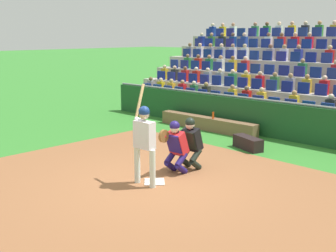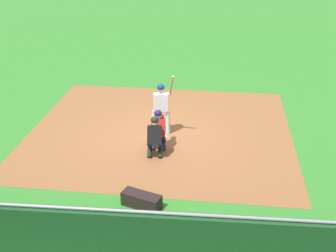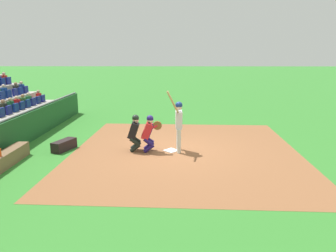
{
  "view_description": "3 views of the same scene",
  "coord_description": "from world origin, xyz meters",
  "px_view_note": "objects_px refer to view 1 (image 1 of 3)",
  "views": [
    {
      "loc": [
        -6.18,
        6.23,
        3.2
      ],
      "look_at": [
        -0.38,
        -0.03,
        1.34
      ],
      "focal_mm": 44.49,
      "sensor_mm": 36.0,
      "label": 1
    },
    {
      "loc": [
        1.4,
        -12.46,
        6.43
      ],
      "look_at": [
        0.39,
        -1.08,
        0.94
      ],
      "focal_mm": 46.15,
      "sensor_mm": 36.0,
      "label": 2
    },
    {
      "loc": [
        10.78,
        0.06,
        3.32
      ],
      "look_at": [
        -0.13,
        -0.12,
        0.86
      ],
      "focal_mm": 34.24,
      "sensor_mm": 36.0,
      "label": 3
    }
  ],
  "objects_px": {
    "catcher_crouching": "(175,144)",
    "water_bottle_on_bench": "(213,115)",
    "batter_at_plate": "(144,136)",
    "dugout_bench": "(207,123)",
    "home_plate_marker": "(154,182)",
    "equipment_duffel_bag": "(248,143)",
    "home_plate_umpire": "(191,141)"
  },
  "relations": [
    {
      "from": "catcher_crouching",
      "to": "water_bottle_on_bench",
      "type": "bearing_deg",
      "value": -64.32
    },
    {
      "from": "batter_at_plate",
      "to": "dugout_bench",
      "type": "distance_m",
      "value": 5.81
    },
    {
      "from": "home_plate_marker",
      "to": "equipment_duffel_bag",
      "type": "xyz_separation_m",
      "value": [
        -0.03,
        -3.78,
        0.16
      ]
    },
    {
      "from": "dugout_bench",
      "to": "equipment_duffel_bag",
      "type": "relative_size",
      "value": 3.93
    },
    {
      "from": "catcher_crouching",
      "to": "dugout_bench",
      "type": "xyz_separation_m",
      "value": [
        2.31,
        -4.23,
        -0.5
      ]
    },
    {
      "from": "batter_at_plate",
      "to": "dugout_bench",
      "type": "height_order",
      "value": "batter_at_plate"
    },
    {
      "from": "home_plate_umpire",
      "to": "dugout_bench",
      "type": "xyz_separation_m",
      "value": [
        2.37,
        -3.73,
        -0.49
      ]
    },
    {
      "from": "catcher_crouching",
      "to": "home_plate_marker",
      "type": "bearing_deg",
      "value": 95.14
    },
    {
      "from": "dugout_bench",
      "to": "home_plate_marker",
      "type": "bearing_deg",
      "value": 115.47
    },
    {
      "from": "dugout_bench",
      "to": "water_bottle_on_bench",
      "type": "height_order",
      "value": "water_bottle_on_bench"
    },
    {
      "from": "dugout_bench",
      "to": "catcher_crouching",
      "type": "bearing_deg",
      "value": 118.65
    },
    {
      "from": "home_plate_marker",
      "to": "dugout_bench",
      "type": "distance_m",
      "value": 5.55
    },
    {
      "from": "home_plate_marker",
      "to": "home_plate_umpire",
      "type": "bearing_deg",
      "value": -89.32
    },
    {
      "from": "batter_at_plate",
      "to": "home_plate_umpire",
      "type": "height_order",
      "value": "batter_at_plate"
    },
    {
      "from": "dugout_bench",
      "to": "water_bottle_on_bench",
      "type": "bearing_deg",
      "value": 164.25
    },
    {
      "from": "batter_at_plate",
      "to": "catcher_crouching",
      "type": "bearing_deg",
      "value": -88.93
    },
    {
      "from": "home_plate_umpire",
      "to": "catcher_crouching",
      "type": "bearing_deg",
      "value": 83.91
    },
    {
      "from": "catcher_crouching",
      "to": "water_bottle_on_bench",
      "type": "distance_m",
      "value": 4.6
    },
    {
      "from": "home_plate_marker",
      "to": "home_plate_umpire",
      "type": "height_order",
      "value": "home_plate_umpire"
    },
    {
      "from": "batter_at_plate",
      "to": "home_plate_umpire",
      "type": "bearing_deg",
      "value": -91.31
    },
    {
      "from": "catcher_crouching",
      "to": "home_plate_umpire",
      "type": "xyz_separation_m",
      "value": [
        -0.05,
        -0.51,
        -0.01
      ]
    },
    {
      "from": "home_plate_umpire",
      "to": "dugout_bench",
      "type": "relative_size",
      "value": 0.34
    },
    {
      "from": "home_plate_marker",
      "to": "equipment_duffel_bag",
      "type": "distance_m",
      "value": 3.79
    },
    {
      "from": "home_plate_marker",
      "to": "batter_at_plate",
      "type": "distance_m",
      "value": 1.1
    },
    {
      "from": "home_plate_marker",
      "to": "water_bottle_on_bench",
      "type": "xyz_separation_m",
      "value": [
        2.06,
        -4.91,
        0.54
      ]
    },
    {
      "from": "catcher_crouching",
      "to": "dugout_bench",
      "type": "relative_size",
      "value": 0.33
    },
    {
      "from": "home_plate_umpire",
      "to": "equipment_duffel_bag",
      "type": "relative_size",
      "value": 1.32
    },
    {
      "from": "home_plate_marker",
      "to": "dugout_bench",
      "type": "relative_size",
      "value": 0.11
    },
    {
      "from": "batter_at_plate",
      "to": "water_bottle_on_bench",
      "type": "xyz_separation_m",
      "value": [
        2.01,
        -5.16,
        -0.53
      ]
    },
    {
      "from": "dugout_bench",
      "to": "batter_at_plate",
      "type": "bearing_deg",
      "value": 113.94
    },
    {
      "from": "catcher_crouching",
      "to": "home_plate_umpire",
      "type": "bearing_deg",
      "value": -96.09
    },
    {
      "from": "home_plate_umpire",
      "to": "equipment_duffel_bag",
      "type": "xyz_separation_m",
      "value": [
        -0.04,
        -2.51,
        -0.53
      ]
    }
  ]
}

